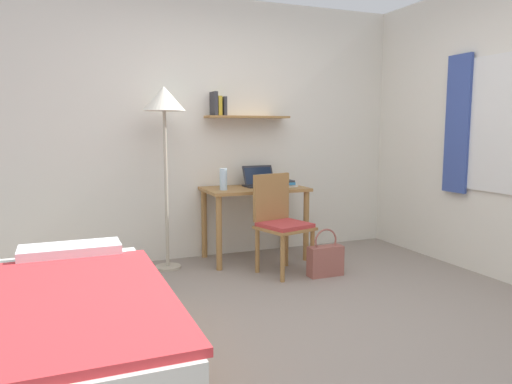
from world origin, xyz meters
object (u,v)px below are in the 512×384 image
object	(u,v)px
water_bottle	(223,179)
handbag	(325,260)
standing_lamp	(164,109)
laptop	(260,181)
desk	(255,201)
bed	(77,332)
desk_chair	(280,220)
book_stack	(284,183)

from	to	relation	value
water_bottle	handbag	distance (m)	1.22
standing_lamp	laptop	distance (m)	1.21
standing_lamp	water_bottle	distance (m)	0.85
handbag	desk	bearing A→B (deg)	115.45
bed	laptop	distance (m)	2.71
desk_chair	water_bottle	world-z (taller)	water_bottle
bed	desk_chair	size ratio (longest dim) A/B	2.21
bed	standing_lamp	world-z (taller)	standing_lamp
desk	handbag	bearing A→B (deg)	-64.55
desk	handbag	xyz separation A→B (m)	(0.37, -0.78, -0.44)
desk_chair	standing_lamp	xyz separation A→B (m)	(-0.93, 0.50, 1.00)
desk	book_stack	world-z (taller)	book_stack
bed	desk_chair	distance (m)	2.24
water_bottle	desk_chair	bearing A→B (deg)	-48.65
bed	standing_lamp	xyz separation A→B (m)	(0.87, 1.81, 1.25)
standing_lamp	handbag	xyz separation A→B (m)	(1.26, -0.77, -1.34)
desk_chair	book_stack	size ratio (longest dim) A/B	3.65
water_bottle	book_stack	xyz separation A→B (m)	(0.66, 0.04, -0.07)
bed	handbag	world-z (taller)	bed
bed	water_bottle	size ratio (longest dim) A/B	9.57
laptop	standing_lamp	bearing A→B (deg)	-174.15
bed	book_stack	distance (m)	2.79
bed	desk	bearing A→B (deg)	46.00
standing_lamp	book_stack	distance (m)	1.41
desk	standing_lamp	bearing A→B (deg)	-179.25
book_stack	laptop	bearing A→B (deg)	153.62
desk	handbag	distance (m)	0.97
water_bottle	book_stack	world-z (taller)	water_bottle
desk_chair	water_bottle	bearing A→B (deg)	131.35
laptop	handbag	size ratio (longest dim) A/B	0.77
desk	book_stack	xyz separation A→B (m)	(0.32, -0.02, 0.17)
water_bottle	handbag	xyz separation A→B (m)	(0.72, -0.71, -0.68)
desk	laptop	bearing A→B (deg)	43.70
bed	standing_lamp	distance (m)	2.36
laptop	book_stack	size ratio (longest dim) A/B	1.35
laptop	book_stack	distance (m)	0.25
standing_lamp	laptop	size ratio (longest dim) A/B	5.11
desk_chair	standing_lamp	world-z (taller)	standing_lamp
desk_chair	book_stack	distance (m)	0.62
water_bottle	book_stack	bearing A→B (deg)	3.78
desk	desk_chair	distance (m)	0.52
desk_chair	laptop	bearing A→B (deg)	85.43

